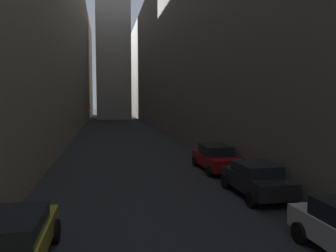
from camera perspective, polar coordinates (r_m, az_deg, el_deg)
name	(u,v)px	position (r m, az deg, el deg)	size (l,w,h in m)	color
ground_plane	(121,132)	(44.31, -8.18, -1.05)	(264.00, 264.00, 0.00)	#232326
building_block_left	(21,40)	(47.89, -24.17, 13.44)	(14.24, 108.00, 24.01)	gray
building_block_right	(212,50)	(49.10, 7.67, 12.89)	(15.61, 108.00, 22.90)	#60594F
parked_car_left_second	(10,242)	(9.33, -25.77, -17.70)	(1.90, 4.59, 1.39)	#A59919
parked_car_right_third	(256,179)	(15.08, 15.03, -8.84)	(1.95, 4.18, 1.45)	black
parked_car_right_far	(215,157)	(19.97, 8.22, -5.43)	(1.90, 4.49, 1.54)	maroon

